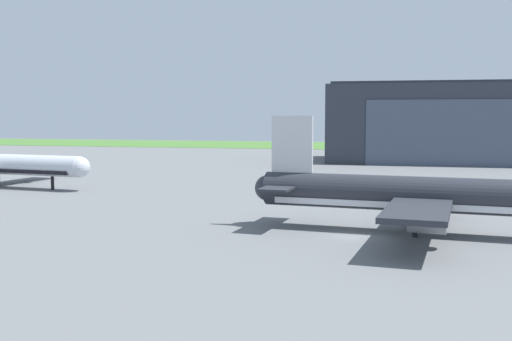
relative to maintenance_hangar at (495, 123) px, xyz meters
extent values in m
plane|color=slate|center=(-29.72, -109.67, -10.55)|extent=(440.00, 440.00, 0.00)
cube|color=#477731|center=(-29.72, 77.31, -10.51)|extent=(440.00, 56.00, 0.08)
cube|color=#2D333D|center=(0.00, 0.09, -0.14)|extent=(87.29, 31.70, 20.82)
cube|color=#424C60|center=(0.00, -15.91, -2.22)|extent=(66.34, 0.30, 16.65)
cube|color=#2D333D|center=(0.00, 0.09, 10.87)|extent=(87.29, 7.61, 1.20)
sphere|color=silver|center=(-77.68, -80.88, -6.36)|extent=(3.49, 3.49, 3.49)
cube|color=silver|center=(-95.04, -69.56, -6.81)|extent=(7.81, 16.47, 0.56)
cylinder|color=gray|center=(-94.41, -70.92, -8.11)|extent=(3.69, 2.44, 2.00)
cylinder|color=black|center=(-83.38, -80.12, -9.36)|extent=(0.56, 0.56, 2.37)
cylinder|color=#282B33|center=(-21.27, -106.57, -6.13)|extent=(37.97, 7.93, 3.91)
sphere|color=#282B33|center=(-40.05, -104.55, -6.13)|extent=(3.05, 3.05, 3.05)
cube|color=silver|center=(-21.27, -106.57, -7.21)|extent=(34.97, 7.64, 0.68)
cube|color=silver|center=(-37.04, -104.88, -0.85)|extent=(4.92, 0.92, 6.65)
cube|color=#282B33|center=(-38.11, -107.72, -5.74)|extent=(3.97, 5.81, 0.28)
cube|color=#282B33|center=(-37.48, -101.87, -5.74)|extent=(3.97, 5.81, 0.28)
cube|color=#282B33|center=(-22.93, -114.95, -6.62)|extent=(7.60, 15.41, 0.56)
cube|color=#282B33|center=(-21.11, -98.04, -6.62)|extent=(7.60, 15.41, 0.56)
cylinder|color=gray|center=(-22.01, -113.85, -8.00)|extent=(3.93, 2.54, 2.15)
cylinder|color=gray|center=(-20.45, -99.31, -8.00)|extent=(3.93, 2.54, 2.15)
cylinder|color=black|center=(-22.99, -108.45, -9.32)|extent=(0.56, 0.56, 2.46)
cylinder|color=black|center=(-22.55, -104.37, -9.32)|extent=(0.56, 0.56, 2.46)
camera|label=1|loc=(-24.86, -176.51, 2.78)|focal=43.60mm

